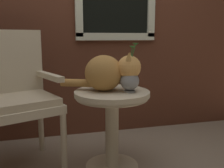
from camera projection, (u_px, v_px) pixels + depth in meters
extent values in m
cube|color=#562D1E|center=(80.00, 0.00, 2.41)|extent=(4.00, 0.04, 2.60)
cube|color=beige|center=(116.00, 37.00, 2.52)|extent=(0.79, 0.03, 0.07)
cylinder|color=beige|center=(112.00, 167.00, 1.92)|extent=(0.39, 0.39, 0.03)
cylinder|color=beige|center=(112.00, 131.00, 1.88)|extent=(0.10, 0.10, 0.52)
cylinder|color=beige|center=(112.00, 93.00, 1.82)|extent=(0.53, 0.53, 0.03)
torus|color=beige|center=(112.00, 97.00, 1.83)|extent=(0.51, 0.51, 0.02)
cylinder|color=beige|center=(64.00, 143.00, 1.85)|extent=(0.04, 0.04, 0.44)
cylinder|color=beige|center=(41.00, 126.00, 2.21)|extent=(0.04, 0.04, 0.44)
cube|color=beige|center=(17.00, 108.00, 1.84)|extent=(0.68, 0.65, 0.06)
cube|color=#BBA98B|center=(17.00, 101.00, 1.83)|extent=(0.63, 0.60, 0.05)
cube|color=beige|center=(6.00, 65.00, 1.96)|extent=(0.53, 0.25, 0.52)
cube|color=beige|center=(49.00, 76.00, 1.95)|extent=(0.21, 0.44, 0.04)
ellipsoid|color=#AD7A3D|center=(104.00, 73.00, 1.81)|extent=(0.35, 0.34, 0.25)
sphere|color=#E2A356|center=(129.00, 67.00, 1.77)|extent=(0.16, 0.16, 0.16)
cone|color=#AD7A3D|center=(129.00, 57.00, 1.72)|extent=(0.05, 0.05, 0.06)
cone|color=#AD7A3D|center=(130.00, 56.00, 1.80)|extent=(0.05, 0.05, 0.06)
cylinder|color=#AD7A3D|center=(77.00, 83.00, 1.85)|extent=(0.24, 0.15, 0.06)
cylinder|color=gray|center=(129.00, 91.00, 1.79)|extent=(0.08, 0.08, 0.01)
ellipsoid|color=gray|center=(130.00, 81.00, 1.78)|extent=(0.13, 0.13, 0.13)
cylinder|color=gray|center=(130.00, 69.00, 1.76)|extent=(0.07, 0.07, 0.06)
torus|color=gray|center=(130.00, 65.00, 1.76)|extent=(0.09, 0.09, 0.02)
cylinder|color=#2D662D|center=(131.00, 56.00, 1.76)|extent=(0.03, 0.02, 0.12)
cone|color=#2D662D|center=(132.00, 47.00, 1.75)|extent=(0.04, 0.04, 0.02)
cylinder|color=#2D662D|center=(133.00, 55.00, 1.73)|extent=(0.03, 0.04, 0.14)
cone|color=#2D662D|center=(135.00, 44.00, 1.70)|extent=(0.04, 0.04, 0.02)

